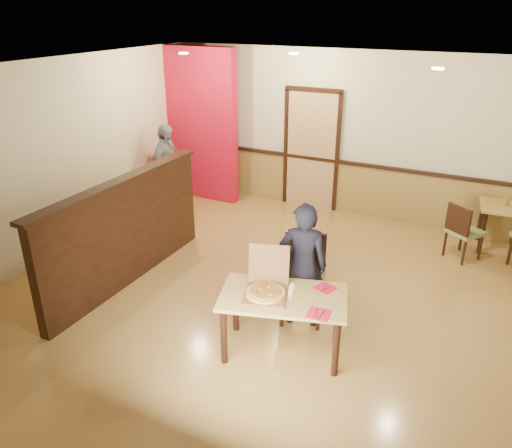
{
  "coord_description": "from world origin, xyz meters",
  "views": [
    {
      "loc": [
        2.18,
        -4.76,
        3.46
      ],
      "look_at": [
        -0.19,
        0.0,
        1.11
      ],
      "focal_mm": 35.0,
      "sensor_mm": 36.0,
      "label": 1
    }
  ],
  "objects_px": {
    "side_table": "(502,216)",
    "condiment": "(507,201)",
    "diner_chair": "(303,274)",
    "pizza_box": "(266,289)",
    "diner": "(303,265)",
    "passerby": "(167,169)",
    "main_table": "(283,304)",
    "side_chair_left": "(462,230)"
  },
  "relations": [
    {
      "from": "side_table",
      "to": "condiment",
      "type": "xyz_separation_m",
      "value": [
        0.02,
        0.01,
        0.24
      ]
    },
    {
      "from": "diner_chair",
      "to": "side_table",
      "type": "xyz_separation_m",
      "value": [
        2.02,
        2.99,
        -0.02
      ]
    },
    {
      "from": "pizza_box",
      "to": "diner",
      "type": "bearing_deg",
      "value": 59.47
    },
    {
      "from": "diner",
      "to": "passerby",
      "type": "relative_size",
      "value": 0.96
    },
    {
      "from": "main_table",
      "to": "passerby",
      "type": "relative_size",
      "value": 0.93
    },
    {
      "from": "condiment",
      "to": "pizza_box",
      "type": "bearing_deg",
      "value": -119.5
    },
    {
      "from": "diner",
      "to": "pizza_box",
      "type": "relative_size",
      "value": 2.46
    },
    {
      "from": "main_table",
      "to": "pizza_box",
      "type": "bearing_deg",
      "value": -179.06
    },
    {
      "from": "side_chair_left",
      "to": "side_table",
      "type": "relative_size",
      "value": 1.16
    },
    {
      "from": "passerby",
      "to": "condiment",
      "type": "height_order",
      "value": "passerby"
    },
    {
      "from": "diner",
      "to": "condiment",
      "type": "bearing_deg",
      "value": -138.34
    },
    {
      "from": "passerby",
      "to": "pizza_box",
      "type": "height_order",
      "value": "passerby"
    },
    {
      "from": "side_chair_left",
      "to": "diner",
      "type": "bearing_deg",
      "value": 94.48
    },
    {
      "from": "diner_chair",
      "to": "passerby",
      "type": "bearing_deg",
      "value": 133.35
    },
    {
      "from": "main_table",
      "to": "diner",
      "type": "height_order",
      "value": "diner"
    },
    {
      "from": "side_chair_left",
      "to": "diner",
      "type": "relative_size",
      "value": 0.56
    },
    {
      "from": "main_table",
      "to": "passerby",
      "type": "height_order",
      "value": "passerby"
    },
    {
      "from": "main_table",
      "to": "pizza_box",
      "type": "xyz_separation_m",
      "value": [
        -0.17,
        -0.05,
        0.17
      ]
    },
    {
      "from": "side_chair_left",
      "to": "condiment",
      "type": "height_order",
      "value": "same"
    },
    {
      "from": "side_table",
      "to": "main_table",
      "type": "bearing_deg",
      "value": -117.64
    },
    {
      "from": "side_chair_left",
      "to": "main_table",
      "type": "bearing_deg",
      "value": 99.8
    },
    {
      "from": "side_table",
      "to": "side_chair_left",
      "type": "bearing_deg",
      "value": -128.93
    },
    {
      "from": "side_table",
      "to": "pizza_box",
      "type": "distance_m",
      "value": 4.35
    },
    {
      "from": "side_chair_left",
      "to": "condiment",
      "type": "distance_m",
      "value": 0.85
    },
    {
      "from": "main_table",
      "to": "condiment",
      "type": "height_order",
      "value": "condiment"
    },
    {
      "from": "side_chair_left",
      "to": "diner",
      "type": "xyz_separation_m",
      "value": [
        -1.49,
        -2.54,
        0.29
      ]
    },
    {
      "from": "side_chair_left",
      "to": "passerby",
      "type": "height_order",
      "value": "passerby"
    },
    {
      "from": "diner_chair",
      "to": "condiment",
      "type": "distance_m",
      "value": 3.63
    },
    {
      "from": "side_table",
      "to": "condiment",
      "type": "distance_m",
      "value": 0.24
    },
    {
      "from": "diner",
      "to": "passerby",
      "type": "height_order",
      "value": "passerby"
    },
    {
      "from": "main_table",
      "to": "side_table",
      "type": "relative_size",
      "value": 1.99
    },
    {
      "from": "side_table",
      "to": "pizza_box",
      "type": "bearing_deg",
      "value": -119.33
    },
    {
      "from": "diner_chair",
      "to": "passerby",
      "type": "distance_m",
      "value": 3.98
    },
    {
      "from": "diner_chair",
      "to": "side_chair_left",
      "type": "xyz_separation_m",
      "value": [
        1.53,
        2.39,
        -0.09
      ]
    },
    {
      "from": "main_table",
      "to": "side_table",
      "type": "height_order",
      "value": "side_table"
    },
    {
      "from": "side_chair_left",
      "to": "pizza_box",
      "type": "distance_m",
      "value": 3.6
    },
    {
      "from": "side_chair_left",
      "to": "diner",
      "type": "height_order",
      "value": "diner"
    },
    {
      "from": "diner_chair",
      "to": "side_table",
      "type": "relative_size",
      "value": 1.4
    },
    {
      "from": "side_table",
      "to": "passerby",
      "type": "relative_size",
      "value": 0.46
    },
    {
      "from": "passerby",
      "to": "pizza_box",
      "type": "xyz_separation_m",
      "value": [
        3.29,
        -2.85,
        -0.03
      ]
    },
    {
      "from": "diner_chair",
      "to": "diner",
      "type": "relative_size",
      "value": 0.68
    },
    {
      "from": "passerby",
      "to": "diner",
      "type": "bearing_deg",
      "value": -127.23
    }
  ]
}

